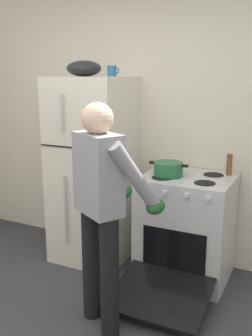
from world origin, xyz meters
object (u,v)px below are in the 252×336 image
Objects in this scene: person_cook at (103,199)px; pepper_mill at (229,164)px; refrigerator at (94,170)px; coffee_mug at (112,71)px; red_pot at (168,169)px; mixing_bowl at (84,68)px; stove_range at (185,229)px.

person_cook is 1.28m from pepper_mill.
refrigerator is 0.94m from coffee_mug.
pepper_mill is at bearing 28.52° from red_pot.
mixing_bowl is (-0.85, 0.05, 0.83)m from red_pot.
pepper_mill is at bearing 8.68° from mixing_bowl.
pepper_mill is (0.61, 1.12, 0.06)m from person_cook.
stove_range is 1.70m from mixing_bowl.
pepper_mill is (0.46, 0.25, 0.03)m from red_pot.
stove_range is (0.93, -0.02, -0.42)m from refrigerator.
refrigerator reaches higher than stove_range.
refrigerator is 1.43× the size of stove_range.
stove_range is 1.54m from coffee_mug.
coffee_mug is 0.27m from mixing_bowl.
coffee_mug is 0.63× the size of pepper_mill.
red_pot is at bearing -9.67° from coffee_mug.
pepper_mill is (1.05, 0.15, -0.78)m from coffee_mug.
pepper_mill reaches higher than stove_range.
person_cook is 5.08× the size of mixing_bowl.
red_pot is (-0.16, -0.03, 0.53)m from stove_range.
coffee_mug is 1.31m from pepper_mill.
refrigerator is at bearing -170.75° from pepper_mill.
person_cook is 0.89m from red_pot.
stove_range is 1.08m from person_cook.
red_pot reaches higher than stove_range.
red_pot is at bearing -168.64° from stove_range.
mixing_bowl is (-1.01, 0.02, 1.36)m from stove_range.
person_cook is 14.28× the size of coffee_mug.
coffee_mug reaches higher than person_cook.
coffee_mug is at bearing 15.40° from refrigerator.
red_pot is at bearing -3.37° from mixing_bowl.
person_cook is at bearing -108.97° from stove_range.
stove_range is at bearing -1.01° from mixing_bowl.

